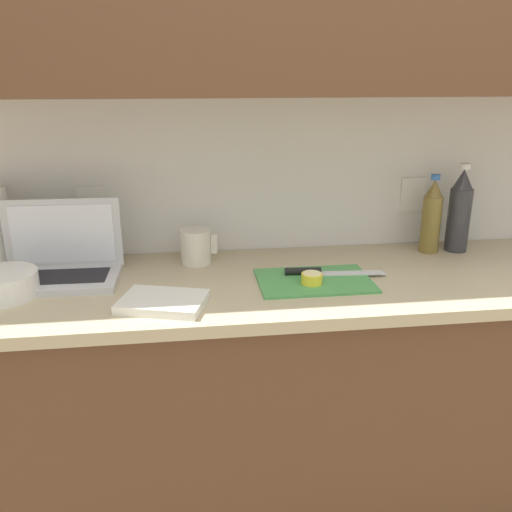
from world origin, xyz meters
TOP-DOWN VIEW (x-y plane):
  - ground_plane at (0.00, 0.00)m, footprint 12.00×12.00m
  - wall_back at (-0.00, 0.22)m, footprint 5.20×0.38m
  - counter_unit at (0.02, 0.00)m, footprint 2.56×0.59m
  - laptop at (-0.90, 0.09)m, footprint 0.35×0.22m
  - cutting_board at (-0.16, -0.04)m, footprint 0.34×0.23m
  - knife at (-0.14, 0.00)m, footprint 0.31×0.05m
  - lemon_half_cut at (-0.17, -0.07)m, footprint 0.06×0.06m
  - bottle_green_soda at (0.40, 0.19)m, footprint 0.08×0.08m
  - bottle_oil_tall at (0.31, 0.19)m, footprint 0.07×0.07m
  - measuring_cup at (-0.50, 0.18)m, footprint 0.12×0.10m
  - bowl_white at (-1.04, -0.03)m, footprint 0.19×0.19m
  - dish_towel at (-0.60, -0.16)m, footprint 0.26×0.22m

SIDE VIEW (x-z plane):
  - ground_plane at x=0.00m, z-range 0.00..0.00m
  - counter_unit at x=0.02m, z-range 0.01..0.90m
  - cutting_board at x=-0.16m, z-range 0.89..0.90m
  - dish_towel at x=-0.60m, z-range 0.89..0.92m
  - knife at x=-0.14m, z-range 0.90..0.92m
  - lemon_half_cut at x=-0.17m, z-range 0.90..0.93m
  - bowl_white at x=-1.04m, z-range 0.89..0.96m
  - laptop at x=-0.90m, z-range 0.83..1.07m
  - measuring_cup at x=-0.50m, z-range 0.89..1.01m
  - bottle_oil_tall at x=0.31m, z-range 0.88..1.15m
  - bottle_green_soda at x=0.40m, z-range 0.88..1.19m
  - wall_back at x=0.00m, z-range 0.26..2.86m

